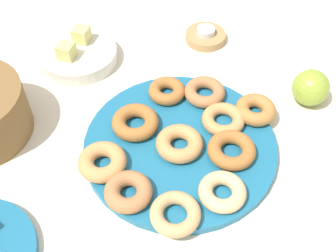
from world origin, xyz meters
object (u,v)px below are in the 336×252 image
(donut_plate, at_px, (180,145))
(apple, at_px, (311,88))
(donut_7, at_px, (231,150))
(candle_holder, at_px, (205,37))
(tealight, at_px, (206,31))
(donut_2, at_px, (128,192))
(melon_chunk_left, at_px, (66,51))
(donut_9, at_px, (102,162))
(donut_6, at_px, (179,144))
(donut_0, at_px, (135,122))
(donut_3, at_px, (167,91))
(fruit_bowl, at_px, (78,55))
(donut_8, at_px, (175,214))
(donut_10, at_px, (205,92))
(donut_1, at_px, (222,192))
(donut_4, at_px, (255,110))
(donut_5, at_px, (223,120))
(melon_chunk_right, at_px, (81,35))

(donut_plate, distance_m, apple, 0.31)
(donut_7, bearing_deg, apple, -12.91)
(candle_holder, distance_m, tealight, 0.02)
(donut_2, distance_m, melon_chunk_left, 0.40)
(donut_2, height_order, donut_9, same)
(donut_6, height_order, melon_chunk_left, melon_chunk_left)
(donut_0, bearing_deg, donut_3, 0.92)
(donut_0, height_order, donut_2, same)
(fruit_bowl, distance_m, apple, 0.54)
(donut_plate, xyz_separation_m, fruit_bowl, (0.08, 0.35, 0.01))
(donut_plate, bearing_deg, fruit_bowl, 77.54)
(donut_8, height_order, donut_10, donut_10)
(donut_1, bearing_deg, donut_6, 70.39)
(donut_3, bearing_deg, donut_10, -56.55)
(donut_3, height_order, donut_9, donut_9)
(donut_4, bearing_deg, fruit_bowl, 99.91)
(donut_5, height_order, donut_6, donut_6)
(donut_plate, distance_m, donut_1, 0.14)
(donut_7, distance_m, donut_8, 0.17)
(donut_7, xyz_separation_m, donut_9, (-0.17, 0.18, 0.00))
(donut_plate, distance_m, donut_9, 0.16)
(donut_plate, bearing_deg, donut_1, -113.68)
(donut_6, bearing_deg, donut_3, 45.29)
(donut_4, bearing_deg, donut_1, -167.48)
(donut_plate, height_order, donut_5, donut_5)
(donut_0, relative_size, donut_6, 1.04)
(donut_plate, bearing_deg, donut_4, -28.51)
(donut_1, distance_m, donut_7, 0.10)
(donut_2, distance_m, donut_8, 0.09)
(donut_1, height_order, candle_holder, donut_1)
(donut_plate, distance_m, candle_holder, 0.35)
(donut_5, height_order, apple, apple)
(donut_8, height_order, fruit_bowl, donut_8)
(donut_0, relative_size, melon_chunk_right, 2.64)
(donut_plate, bearing_deg, donut_2, 178.11)
(fruit_bowl, bearing_deg, donut_7, -95.62)
(donut_plate, bearing_deg, donut_5, -24.59)
(donut_2, xyz_separation_m, donut_6, (0.14, -0.01, 0.00))
(donut_1, bearing_deg, donut_0, 80.72)
(donut_plate, bearing_deg, donut_6, -154.90)
(donut_8, distance_m, donut_10, 0.30)
(tealight, relative_size, fruit_bowl, 0.25)
(donut_0, bearing_deg, melon_chunk_right, 64.10)
(donut_8, bearing_deg, donut_1, -26.88)
(melon_chunk_left, xyz_separation_m, melon_chunk_right, (0.06, 0.01, 0.00))
(donut_6, relative_size, tealight, 2.03)
(donut_2, bearing_deg, donut_5, -10.83)
(donut_10, height_order, melon_chunk_right, melon_chunk_right)
(donut_1, height_order, donut_6, donut_6)
(donut_4, relative_size, donut_8, 0.95)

